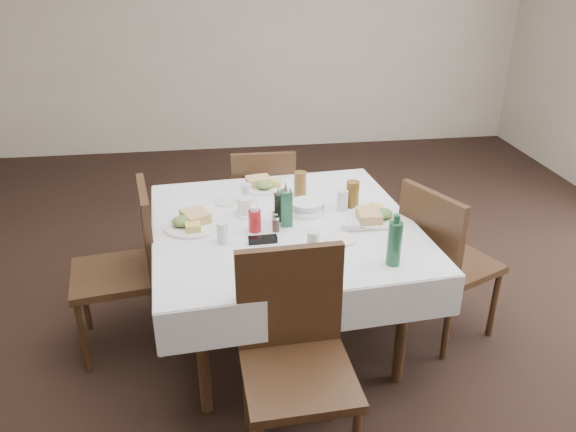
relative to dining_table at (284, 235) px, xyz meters
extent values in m
plane|color=black|center=(0.19, 0.09, -0.69)|extent=(7.00, 7.00, 0.00)
cube|color=#BDB098|center=(0.19, 3.59, 0.71)|extent=(6.00, 0.04, 2.80)
cylinder|color=#321D0E|center=(-0.48, -0.56, -0.33)|extent=(0.06, 0.06, 0.72)
cylinder|color=#321D0E|center=(-0.56, 0.48, -0.33)|extent=(0.06, 0.06, 0.72)
cylinder|color=#321D0E|center=(0.56, -0.48, -0.33)|extent=(0.06, 0.06, 0.72)
cylinder|color=#321D0E|center=(0.48, 0.56, -0.33)|extent=(0.06, 0.06, 0.72)
cube|color=#321D0E|center=(0.00, 0.00, 0.05)|extent=(1.39, 1.39, 0.03)
cube|color=silver|center=(0.00, 0.00, 0.07)|extent=(1.53, 1.53, 0.01)
cube|color=silver|center=(-0.06, 0.71, -0.04)|extent=(1.42, 0.12, 0.22)
cube|color=silver|center=(0.06, -0.71, -0.04)|extent=(1.42, 0.12, 0.22)
cube|color=silver|center=(0.71, 0.06, -0.04)|extent=(0.12, 1.42, 0.22)
cube|color=silver|center=(-0.71, -0.06, -0.04)|extent=(0.12, 1.42, 0.22)
cube|color=#321D0E|center=(-0.03, 0.94, -0.25)|extent=(0.44, 0.44, 0.04)
cube|color=#321D0E|center=(-0.04, 0.75, -0.01)|extent=(0.43, 0.05, 0.47)
cylinder|color=#321D0E|center=(0.16, 1.13, -0.47)|extent=(0.04, 0.04, 0.44)
cylinder|color=#321D0E|center=(0.15, 0.75, -0.47)|extent=(0.04, 0.04, 0.44)
cylinder|color=#321D0E|center=(-0.22, 1.13, -0.47)|extent=(0.04, 0.04, 0.44)
cylinder|color=#321D0E|center=(-0.22, 0.76, -0.47)|extent=(0.04, 0.04, 0.44)
cube|color=#321D0E|center=(-0.06, -0.92, -0.20)|extent=(0.49, 0.49, 0.04)
cube|color=#321D0E|center=(-0.07, -0.71, 0.05)|extent=(0.48, 0.06, 0.52)
cylinder|color=#321D0E|center=(-0.27, -0.73, -0.45)|extent=(0.04, 0.04, 0.48)
cylinder|color=#321D0E|center=(0.13, -0.71, -0.45)|extent=(0.04, 0.04, 0.48)
cube|color=#321D0E|center=(0.97, -0.08, -0.22)|extent=(0.61, 0.61, 0.04)
cube|color=#321D0E|center=(0.78, -0.16, 0.03)|extent=(0.23, 0.44, 0.50)
cylinder|color=#321D0E|center=(1.24, -0.18, -0.45)|extent=(0.04, 0.04, 0.47)
cylinder|color=#321D0E|center=(0.88, -0.34, -0.45)|extent=(0.04, 0.04, 0.47)
cylinder|color=#321D0E|center=(1.07, 0.18, -0.45)|extent=(0.04, 0.04, 0.47)
cylinder|color=#321D0E|center=(0.71, 0.02, -0.45)|extent=(0.04, 0.04, 0.47)
cube|color=#321D0E|center=(-0.96, 0.06, -0.22)|extent=(0.53, 0.53, 0.04)
cube|color=#321D0E|center=(-0.76, 0.09, 0.04)|extent=(0.11, 0.46, 0.50)
cylinder|color=#321D0E|center=(-1.19, 0.23, -0.45)|extent=(0.04, 0.04, 0.47)
cylinder|color=#321D0E|center=(-0.80, 0.29, -0.45)|extent=(0.04, 0.04, 0.47)
cylinder|color=#321D0E|center=(-1.13, -0.17, -0.45)|extent=(0.04, 0.04, 0.47)
cylinder|color=#321D0E|center=(-0.74, -0.11, -0.45)|extent=(0.04, 0.04, 0.47)
cylinder|color=white|center=(-0.05, 0.52, 0.08)|extent=(0.28, 0.28, 0.01)
cube|color=tan|center=(-0.09, 0.55, 0.11)|extent=(0.16, 0.14, 0.05)
cube|color=gold|center=(0.00, 0.51, 0.11)|extent=(0.11, 0.09, 0.04)
ellipsoid|color=#326822|center=(-0.06, 0.47, 0.11)|extent=(0.10, 0.09, 0.05)
cylinder|color=white|center=(0.06, -0.49, 0.08)|extent=(0.29, 0.29, 0.01)
cube|color=tan|center=(0.11, -0.49, 0.11)|extent=(0.19, 0.19, 0.05)
cube|color=gold|center=(0.01, -0.51, 0.11)|extent=(0.12, 0.10, 0.04)
ellipsoid|color=#326822|center=(0.04, -0.44, 0.11)|extent=(0.11, 0.10, 0.05)
cylinder|color=white|center=(0.51, -0.02, 0.08)|extent=(0.30, 0.30, 0.02)
cube|color=tan|center=(0.47, -0.05, 0.11)|extent=(0.13, 0.16, 0.05)
cube|color=gold|center=(0.53, 0.03, 0.11)|extent=(0.11, 0.12, 0.04)
ellipsoid|color=#326822|center=(0.55, -0.04, 0.11)|extent=(0.11, 0.10, 0.05)
cylinder|color=white|center=(-0.50, 0.02, 0.08)|extent=(0.31, 0.31, 0.02)
cube|color=tan|center=(-0.48, 0.07, 0.12)|extent=(0.18, 0.20, 0.05)
cube|color=gold|center=(-0.50, -0.03, 0.11)|extent=(0.09, 0.11, 0.04)
ellipsoid|color=#326822|center=(-0.55, 0.02, 0.12)|extent=(0.11, 0.10, 0.05)
cylinder|color=white|center=(-0.29, 0.33, 0.08)|extent=(0.17, 0.17, 0.01)
cylinder|color=white|center=(0.27, -0.24, 0.08)|extent=(0.16, 0.16, 0.01)
cylinder|color=silver|center=(-0.19, 0.31, 0.13)|extent=(0.06, 0.06, 0.12)
cylinder|color=silver|center=(0.10, -0.35, 0.13)|extent=(0.07, 0.07, 0.12)
cylinder|color=silver|center=(0.36, 0.13, 0.13)|extent=(0.06, 0.06, 0.12)
cylinder|color=silver|center=(-0.34, -0.17, 0.13)|extent=(0.06, 0.06, 0.11)
cylinder|color=brown|center=(0.15, 0.36, 0.15)|extent=(0.07, 0.07, 0.16)
cylinder|color=brown|center=(0.43, 0.16, 0.15)|extent=(0.08, 0.08, 0.16)
cylinder|color=silver|center=(0.15, 0.12, 0.09)|extent=(0.20, 0.20, 0.04)
cylinder|color=silver|center=(0.15, 0.12, 0.12)|extent=(0.18, 0.18, 0.04)
cube|color=black|center=(-0.03, 0.04, 0.15)|extent=(0.05, 0.05, 0.16)
cone|color=silver|center=(-0.03, 0.04, 0.26)|extent=(0.03, 0.03, 0.04)
cube|color=#245D3E|center=(0.01, -0.02, 0.18)|extent=(0.06, 0.06, 0.20)
cone|color=silver|center=(0.01, -0.02, 0.31)|extent=(0.03, 0.03, 0.06)
cylinder|color=#B4181D|center=(-0.17, -0.07, 0.14)|extent=(0.07, 0.07, 0.12)
cylinder|color=white|center=(-0.17, -0.07, 0.21)|extent=(0.05, 0.05, 0.02)
cylinder|color=white|center=(-0.05, -0.02, 0.11)|extent=(0.03, 0.03, 0.07)
cylinder|color=silver|center=(-0.05, -0.02, 0.15)|extent=(0.03, 0.03, 0.01)
cylinder|color=#412F23|center=(-0.06, -0.09, 0.11)|extent=(0.04, 0.04, 0.07)
cylinder|color=silver|center=(-0.06, -0.09, 0.15)|extent=(0.04, 0.04, 0.01)
cylinder|color=white|center=(-0.21, 0.15, 0.08)|extent=(0.14, 0.14, 0.01)
cylinder|color=white|center=(-0.21, 0.15, 0.13)|extent=(0.09, 0.09, 0.09)
cylinder|color=black|center=(-0.21, 0.15, 0.16)|extent=(0.07, 0.07, 0.01)
torus|color=white|center=(-0.16, 0.17, 0.13)|extent=(0.06, 0.04, 0.06)
cube|color=black|center=(-0.14, -0.21, 0.09)|extent=(0.15, 0.05, 0.03)
cylinder|color=#245D3E|center=(0.46, -0.51, 0.18)|extent=(0.07, 0.07, 0.22)
cylinder|color=#245D3E|center=(0.46, -0.51, 0.32)|extent=(0.03, 0.03, 0.04)
cube|color=white|center=(0.34, -0.14, 0.10)|extent=(0.09, 0.05, 0.05)
cube|color=pink|center=(0.34, -0.14, 0.10)|extent=(0.07, 0.04, 0.02)
cube|color=silver|center=(0.15, 0.44, 0.08)|extent=(0.08, 0.18, 0.01)
cube|color=silver|center=(0.17, 0.43, 0.08)|extent=(0.08, 0.18, 0.01)
cube|color=silver|center=(-0.24, -0.49, 0.08)|extent=(0.04, 0.17, 0.01)
cube|color=silver|center=(-0.27, -0.50, 0.08)|extent=(0.04, 0.17, 0.01)
cube|color=silver|center=(0.42, -0.17, 0.08)|extent=(0.19, 0.02, 0.01)
cube|color=silver|center=(0.41, -0.14, 0.08)|extent=(0.19, 0.02, 0.01)
cube|color=silver|center=(-0.48, 0.18, 0.08)|extent=(0.17, 0.04, 0.01)
cube|color=silver|center=(-0.48, 0.15, 0.08)|extent=(0.17, 0.04, 0.01)
camera|label=1|loc=(-0.37, -2.76, 1.46)|focal=35.00mm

